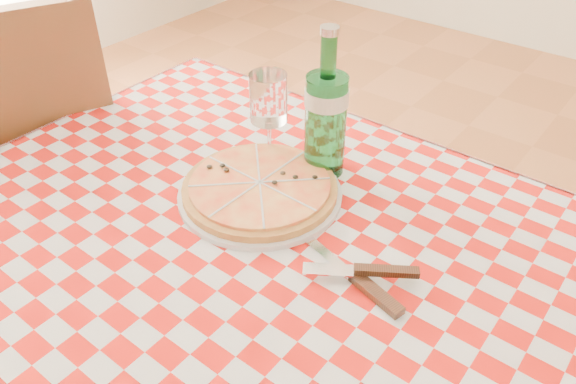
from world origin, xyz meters
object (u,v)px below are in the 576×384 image
chair_far (25,164)px  water_bottle (326,104)px  wine_glass (269,119)px  dining_table (276,282)px  pizza_plate (260,187)px

chair_far → water_bottle: bearing=-139.4°
water_bottle → wine_glass: water_bottle is taller
dining_table → wine_glass: bearing=131.6°
dining_table → water_bottle: size_ratio=4.07×
chair_far → pizza_plate: chair_far is taller
water_bottle → wine_glass: 0.13m
water_bottle → wine_glass: bearing=-163.3°
dining_table → water_bottle: bearing=104.5°
dining_table → chair_far: size_ratio=1.19×
chair_far → water_bottle: water_bottle is taller
pizza_plate → wine_glass: wine_glass is taller
chair_far → pizza_plate: (0.72, 0.10, 0.20)m
chair_far → wine_glass: 0.74m
dining_table → pizza_plate: bearing=141.9°
chair_far → water_bottle: size_ratio=3.43×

